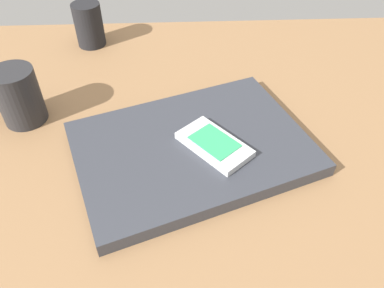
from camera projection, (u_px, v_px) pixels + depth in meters
The scene contains 5 objects.
desk_surface at pixel (150, 137), 65.30cm from camera, with size 120.00×80.00×3.00cm, color olive.
laptop_closed at pixel (192, 148), 59.56cm from camera, with size 35.25×24.95×2.24cm, color #33353D.
cell_phone_on_laptop at pixel (214, 144), 57.71cm from camera, with size 11.94×12.53×1.23cm.
coffee_mug at pixel (17, 96), 63.17cm from camera, with size 10.74×7.17×9.69cm.
pen_cup at pixel (89, 25), 82.38cm from camera, with size 6.07×6.07×9.22cm, color black.
Camera 1 is at (-4.93, 48.47, 45.59)cm, focal length 35.64 mm.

